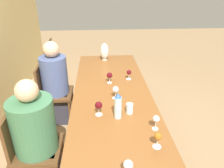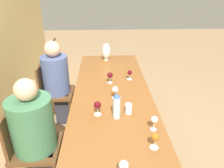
# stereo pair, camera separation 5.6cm
# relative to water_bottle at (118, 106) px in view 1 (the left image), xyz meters

# --- Properties ---
(ground_plane) EXTENTS (14.00, 14.00, 0.00)m
(ground_plane) POSITION_rel_water_bottle_xyz_m (0.29, 0.02, -0.87)
(ground_plane) COLOR #937551
(dining_table) EXTENTS (3.11, 0.89, 0.74)m
(dining_table) POSITION_rel_water_bottle_xyz_m (0.29, 0.02, -0.19)
(dining_table) COLOR brown
(dining_table) RESTS_ON ground_plane
(water_bottle) EXTENTS (0.07, 0.07, 0.27)m
(water_bottle) POSITION_rel_water_bottle_xyz_m (0.00, 0.00, 0.00)
(water_bottle) COLOR #ADCCD6
(water_bottle) RESTS_ON dining_table
(water_tumbler) EXTENTS (0.07, 0.07, 0.10)m
(water_tumbler) POSITION_rel_water_bottle_xyz_m (0.07, -0.12, -0.08)
(water_tumbler) COLOR silver
(water_tumbler) RESTS_ON dining_table
(vase) EXTENTS (0.13, 0.13, 0.28)m
(vase) POSITION_rel_water_bottle_xyz_m (1.63, 0.07, 0.01)
(vase) COLOR silver
(vase) RESTS_ON dining_table
(wine_glass_1) EXTENTS (0.07, 0.07, 0.13)m
(wine_glass_1) POSITION_rel_water_bottle_xyz_m (-0.69, -0.00, -0.03)
(wine_glass_1) COLOR silver
(wine_glass_1) RESTS_ON dining_table
(wine_glass_2) EXTENTS (0.06, 0.06, 0.14)m
(wine_glass_2) POSITION_rel_water_bottle_xyz_m (-0.20, -0.32, -0.03)
(wine_glass_2) COLOR silver
(wine_glass_2) RESTS_ON dining_table
(wine_glass_3) EXTENTS (0.07, 0.07, 0.13)m
(wine_glass_3) POSITION_rel_water_bottle_xyz_m (0.86, -0.23, -0.04)
(wine_glass_3) COLOR silver
(wine_glass_3) RESTS_ON dining_table
(wine_glass_4) EXTENTS (0.07, 0.07, 0.15)m
(wine_glass_4) POSITION_rel_water_bottle_xyz_m (0.37, -0.01, -0.02)
(wine_glass_4) COLOR silver
(wine_glass_4) RESTS_ON dining_table
(wine_glass_5) EXTENTS (0.07, 0.07, 0.15)m
(wine_glass_5) POSITION_rel_water_bottle_xyz_m (0.06, 0.18, -0.03)
(wine_glass_5) COLOR silver
(wine_glass_5) RESTS_ON dining_table
(wine_glass_6) EXTENTS (0.07, 0.07, 0.14)m
(wine_glass_6) POSITION_rel_water_bottle_xyz_m (-0.43, -0.27, -0.03)
(wine_glass_6) COLOR silver
(wine_glass_6) RESTS_ON dining_table
(wine_glass_7) EXTENTS (0.07, 0.07, 0.14)m
(wine_glass_7) POSITION_rel_water_bottle_xyz_m (0.77, 0.03, -0.03)
(wine_glass_7) COLOR silver
(wine_glass_7) RESTS_ON dining_table
(chair_near) EXTENTS (0.44, 0.44, 0.88)m
(chair_near) POSITION_rel_water_bottle_xyz_m (-0.08, 0.84, -0.38)
(chair_near) COLOR brown
(chair_near) RESTS_ON ground_plane
(chair_far) EXTENTS (0.44, 0.44, 0.88)m
(chair_far) POSITION_rel_water_bottle_xyz_m (1.05, 0.84, -0.38)
(chair_far) COLOR brown
(chair_far) RESTS_ON ground_plane
(person_near) EXTENTS (0.40, 0.40, 1.19)m
(person_near) POSITION_rel_water_bottle_xyz_m (-0.08, 0.76, -0.23)
(person_near) COLOR #2D2D38
(person_near) RESTS_ON ground_plane
(person_far) EXTENTS (0.36, 0.36, 1.21)m
(person_far) POSITION_rel_water_bottle_xyz_m (1.05, 0.76, -0.22)
(person_far) COLOR #2D2D38
(person_far) RESTS_ON ground_plane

